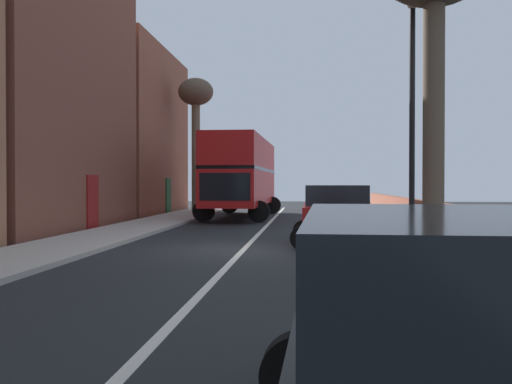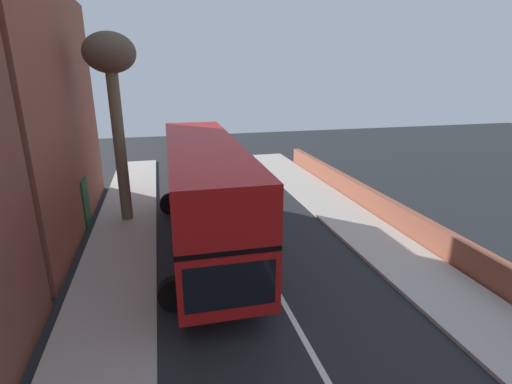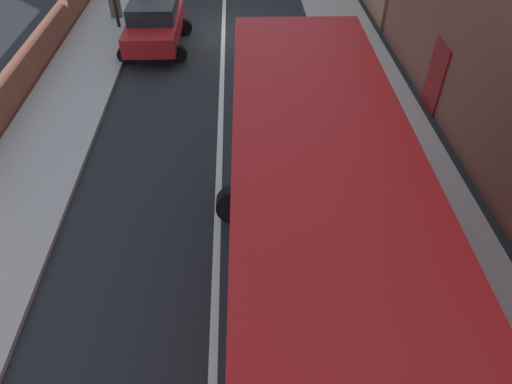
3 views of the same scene
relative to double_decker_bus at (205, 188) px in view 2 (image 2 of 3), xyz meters
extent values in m
cube|color=brown|center=(-6.80, 3.36, 2.46)|extent=(4.00, 11.52, 9.63)
cube|color=#194C23|center=(-4.77, 3.36, -1.31)|extent=(0.08, 1.10, 2.10)
cube|color=#B51515|center=(0.00, 0.01, -0.81)|extent=(2.70, 11.45, 1.70)
cube|color=black|center=(0.00, 0.01, 0.12)|extent=(2.73, 11.34, 0.16)
cube|color=#B51515|center=(0.00, 0.01, 0.95)|extent=(2.70, 11.45, 1.50)
cube|color=black|center=(-0.10, -5.68, -0.72)|extent=(2.20, 0.10, 1.19)
cylinder|color=black|center=(1.21, -3.89, -1.86)|extent=(1.01, 0.32, 1.00)
cylinder|color=black|center=(-1.35, -3.85, -1.86)|extent=(1.01, 0.32, 1.00)
cylinder|color=black|center=(1.35, 3.87, -1.86)|extent=(1.01, 0.32, 1.00)
cylinder|color=black|center=(-1.21, 3.91, -1.86)|extent=(1.01, 0.32, 1.00)
cylinder|color=brown|center=(-3.15, 3.54, 1.09)|extent=(0.49, 0.49, 6.64)
ellipsoid|color=brown|center=(-3.15, 3.54, 4.82)|extent=(2.07, 2.07, 1.60)
camera|label=1|loc=(3.40, -29.93, -0.58)|focal=40.38mm
camera|label=2|loc=(-1.43, -13.35, 4.09)|focal=26.46mm
camera|label=3|loc=(1.11, 3.74, 5.29)|focal=32.42mm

